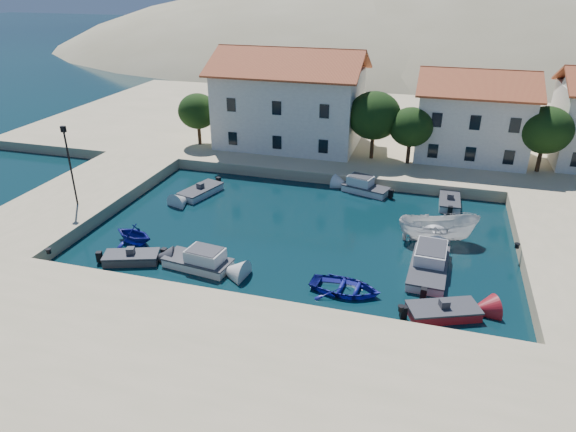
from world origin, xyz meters
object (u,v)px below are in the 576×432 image
object	(u,v)px
building_mid	(473,113)
lamppost	(69,158)
cabin_cruiser_south	(198,261)
boat_east	(437,241)
rowboat_south	(345,292)
building_left	(290,96)
cabin_cruiser_east	(429,266)

from	to	relation	value
building_mid	lamppost	bearing A→B (deg)	-144.55
cabin_cruiser_south	boat_east	bearing A→B (deg)	35.88
building_mid	cabin_cruiser_south	world-z (taller)	building_mid
rowboat_south	building_left	bearing A→B (deg)	27.23
lamppost	rowboat_south	bearing A→B (deg)	-12.04
boat_east	lamppost	bearing A→B (deg)	83.27
cabin_cruiser_east	boat_east	bearing A→B (deg)	-2.12
building_left	boat_east	distance (m)	23.49
lamppost	boat_east	distance (m)	27.82
building_mid	rowboat_south	xyz separation A→B (m)	(-7.43, -25.71, -5.22)
lamppost	cabin_cruiser_east	world-z (taller)	lamppost
lamppost	cabin_cruiser_south	bearing A→B (deg)	-20.27
building_left	boat_east	size ratio (longest dim) A/B	2.61
building_left	building_mid	xyz separation A→B (m)	(18.00, 1.00, -0.71)
rowboat_south	cabin_cruiser_east	world-z (taller)	cabin_cruiser_east
rowboat_south	boat_east	xyz separation A→B (m)	(5.11, 8.25, 0.00)
building_left	cabin_cruiser_east	bearing A→B (deg)	-54.02
building_left	rowboat_south	bearing A→B (deg)	-66.84
cabin_cruiser_east	boat_east	world-z (taller)	cabin_cruiser_east
building_left	cabin_cruiser_south	distance (m)	25.18
building_left	boat_east	xyz separation A→B (m)	(15.68, -16.45, -5.94)
building_left	cabin_cruiser_east	world-z (taller)	building_left
building_left	lamppost	bearing A→B (deg)	-119.90
lamppost	boat_east	world-z (taller)	lamppost
building_left	cabin_cruiser_east	size ratio (longest dim) A/B	2.57
building_mid	boat_east	xyz separation A→B (m)	(-2.32, -17.45, -5.22)
cabin_cruiser_south	boat_east	xyz separation A→B (m)	(14.82, 8.11, -0.48)
building_mid	cabin_cruiser_east	world-z (taller)	building_mid
building_mid	cabin_cruiser_east	distance (m)	22.71
rowboat_south	boat_east	bearing A→B (deg)	-27.70
lamppost	cabin_cruiser_south	xyz separation A→B (m)	(12.37, -4.57, -4.28)
cabin_cruiser_south	building_left	bearing A→B (deg)	99.19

